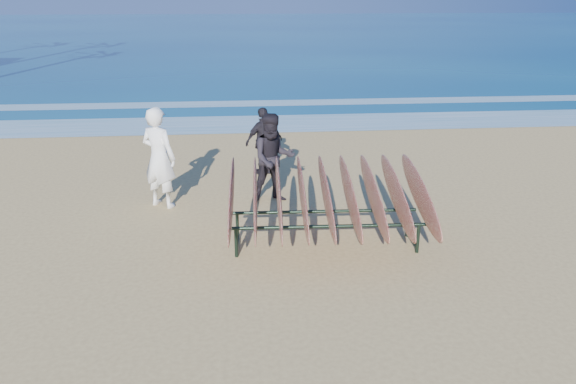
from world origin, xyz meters
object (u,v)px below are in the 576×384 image
object	(u,v)px
surfboard_rack	(326,197)
person_white	(159,158)
person_dark_a	(273,158)
person_dark_b	(264,141)

from	to	relation	value
surfboard_rack	person_white	size ratio (longest dim) A/B	1.64
surfboard_rack	person_dark_a	bearing A→B (deg)	109.96
person_white	person_dark_b	distance (m)	2.87
person_white	person_dark_a	size ratio (longest dim) A/B	1.10
surfboard_rack	person_dark_a	world-z (taller)	person_dark_a
person_dark_a	person_dark_b	xyz separation A→B (m)	(-0.09, 1.83, -0.12)
person_white	person_dark_b	bearing A→B (deg)	-107.74
surfboard_rack	person_white	world-z (taller)	person_white
surfboard_rack	person_white	distance (m)	3.67
surfboard_rack	person_dark_b	world-z (taller)	person_dark_b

